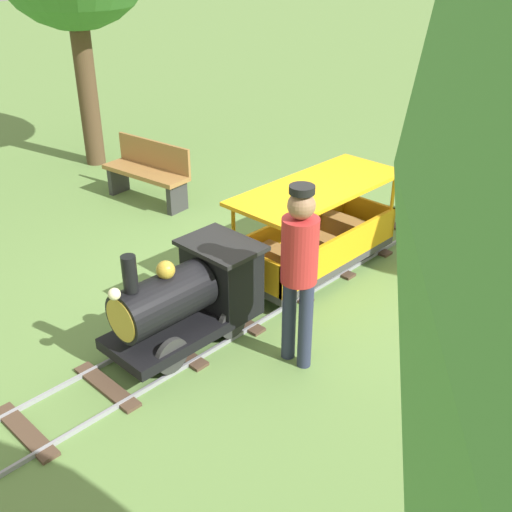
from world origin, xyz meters
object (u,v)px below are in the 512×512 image
at_px(locomotive, 190,295).
at_px(conductor_person, 299,264).
at_px(park_bench, 148,172).
at_px(passenger_car, 316,237).

distance_m(locomotive, conductor_person, 1.08).
relative_size(locomotive, park_bench, 1.08).
xyz_separation_m(locomotive, passenger_car, (0.00, -1.75, -0.06)).
relative_size(passenger_car, conductor_person, 1.23).
relative_size(passenger_car, park_bench, 1.49).
distance_m(passenger_car, conductor_person, 1.68).
height_order(conductor_person, park_bench, conductor_person).
bearing_deg(passenger_car, conductor_person, 123.17).
relative_size(conductor_person, park_bench, 1.21).
bearing_deg(park_bench, conductor_person, 160.68).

